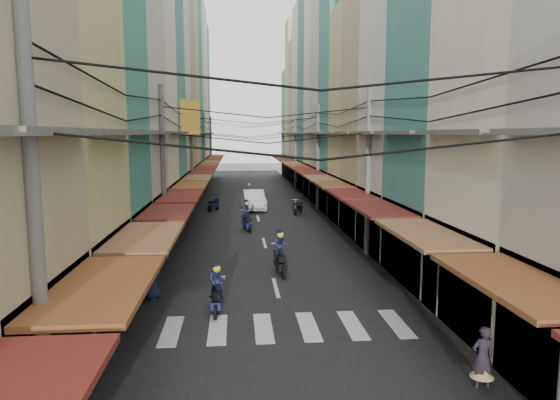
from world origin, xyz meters
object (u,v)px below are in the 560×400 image
white_car (254,209)px  bicycle (387,254)px  traffic_sign (439,253)px  market_umbrella (485,249)px

white_car → bicycle: 16.46m
bicycle → traffic_sign: traffic_sign is taller
traffic_sign → white_car: bearing=102.1°
white_car → market_umbrella: bearing=-76.5°
white_car → bicycle: bearing=-71.5°
white_car → market_umbrella: 24.36m
market_umbrella → traffic_sign: (-1.87, -0.60, 0.02)m
traffic_sign → market_umbrella: bearing=17.8°
white_car → bicycle: (6.10, -15.29, 0.00)m
bicycle → traffic_sign: size_ratio=0.51×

